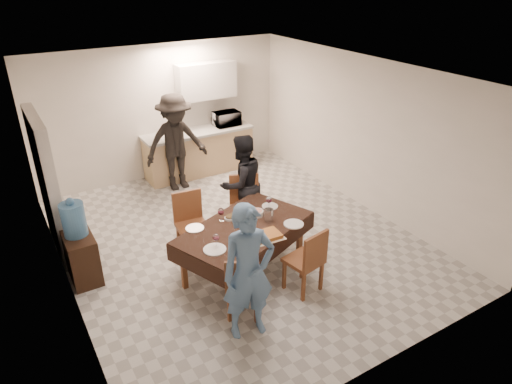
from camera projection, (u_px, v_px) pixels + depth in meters
floor at (237, 239)px, 7.22m from camera, size 5.00×6.00×0.02m
ceiling at (234, 74)px, 6.05m from camera, size 5.00×6.00×0.02m
wall_back at (162, 112)px, 8.93m from camera, size 5.00×0.02×2.60m
wall_front at (388, 270)px, 4.34m from camera, size 5.00×0.02×2.60m
wall_left at (54, 206)px, 5.48m from camera, size 0.02×6.00×2.60m
wall_right at (364, 134)px, 7.79m from camera, size 0.02×6.00×2.60m
stub_partition at (48, 186)px, 6.55m from camera, size 0.15×1.40×2.10m
kitchen_base_cabinet at (199, 153)px, 9.35m from camera, size 2.20×0.60×0.86m
kitchen_worktop at (198, 132)px, 9.15m from camera, size 2.24×0.64×0.05m
upper_cabinet at (206, 81)px, 8.96m from camera, size 1.20×0.34×0.70m
dining_table at (245, 229)px, 6.19m from camera, size 2.12×1.69×0.72m
chair_near_left at (247, 281)px, 5.40m from camera, size 0.56×0.59×0.48m
chair_near_right at (308, 256)px, 5.80m from camera, size 0.50×0.50×0.51m
chair_far_left at (195, 222)px, 6.52m from camera, size 0.48×0.48×0.52m
chair_far_right at (249, 206)px, 6.93m from camera, size 0.60×0.61×0.55m
console at (81, 256)px, 6.22m from camera, size 0.37×0.73×0.68m
water_jug at (74, 220)px, 5.97m from camera, size 0.31×0.31×0.46m
wine_bottle at (239, 215)px, 6.11m from camera, size 0.08×0.08×0.34m
water_pitcher at (268, 215)px, 6.25m from camera, size 0.12×0.12×0.19m
savoury_tart at (266, 236)px, 5.91m from camera, size 0.46×0.36×0.06m
salad_bowl at (257, 213)px, 6.43m from camera, size 0.19×0.19×0.07m
mushroom_dish at (231, 218)px, 6.35m from camera, size 0.19×0.19×0.03m
wine_glass_a at (216, 241)px, 5.68m from camera, size 0.09×0.09×0.19m
wine_glass_b at (269, 203)px, 6.57m from camera, size 0.09×0.09×0.20m
wine_glass_c at (221, 215)px, 6.26m from camera, size 0.09×0.09×0.20m
plate_near_left at (215, 250)px, 5.66m from camera, size 0.29×0.29×0.02m
plate_near_right at (294, 224)px, 6.21m from camera, size 0.27×0.27×0.02m
plate_far_left at (195, 228)px, 6.12m from camera, size 0.25×0.25×0.01m
plate_far_right at (270, 206)px, 6.67m from camera, size 0.24×0.24×0.01m
microwave at (227, 119)px, 9.37m from camera, size 0.52×0.35×0.29m
person_near at (249, 273)px, 5.06m from camera, size 0.67×0.50×1.67m
person_far at (242, 184)px, 7.19m from camera, size 0.85×0.71×1.60m
person_kitchen at (176, 143)px, 8.48m from camera, size 1.20×0.69×1.85m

